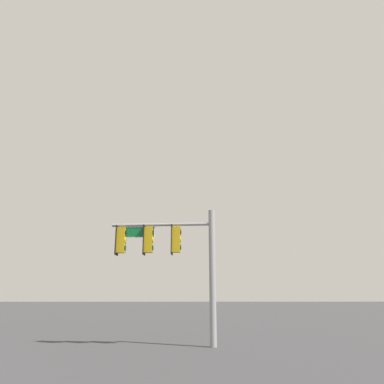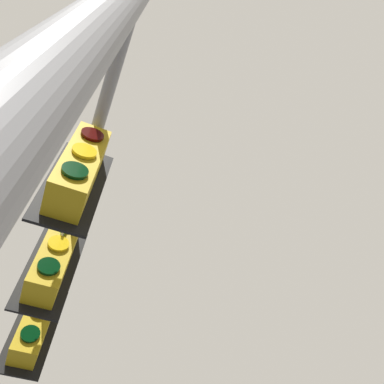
% 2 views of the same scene
% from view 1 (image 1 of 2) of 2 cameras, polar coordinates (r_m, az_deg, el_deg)
% --- Properties ---
extents(signal_pole_near, '(4.54, 0.86, 5.61)m').
position_cam_1_polar(signal_pole_near, '(16.31, -2.58, -9.29)').
color(signal_pole_near, gray).
rests_on(signal_pole_near, ground_plane).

